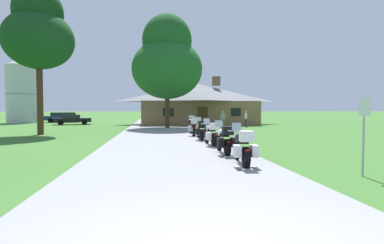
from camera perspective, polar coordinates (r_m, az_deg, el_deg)
name	(u,v)px	position (r m, az deg, el deg)	size (l,w,h in m)	color
ground_plane	(163,133)	(23.27, -5.48, -2.12)	(500.00, 500.00, 0.00)	#386628
asphalt_driveway	(164,135)	(21.27, -5.32, -2.46)	(6.40, 80.00, 0.06)	gray
motorcycle_black_nearest_to_camera	(243,148)	(9.78, 9.55, -4.80)	(0.82, 2.08, 1.30)	black
motorcycle_white_second_in_row	(225,140)	(12.11, 6.16, -3.40)	(0.72, 2.08, 1.30)	black
motorcycle_silver_third_in_row	(212,134)	(14.90, 3.71, -2.31)	(0.79, 2.08, 1.30)	black
motorcycle_yellow_fourth_in_row	(201,130)	(17.70, 1.69, -1.56)	(0.73, 2.08, 1.30)	black
motorcycle_red_fifth_in_row	(194,127)	(20.49, 0.33, -1.02)	(0.86, 2.08, 1.30)	black
motorcycle_white_farthest_in_row	(191,125)	(23.22, -0.14, -0.59)	(0.68, 2.08, 1.30)	black
stone_lodge	(197,103)	(37.15, 0.96, 3.53)	(14.06, 9.14, 5.88)	brown
bystander_white_shirt_near_lodge	(246,118)	(31.89, 10.13, 0.75)	(0.35, 0.50, 1.67)	navy
bystander_gray_shirt_beside_signpost	(223,118)	(29.68, 5.83, 0.68)	(0.55, 0.26, 1.69)	#75664C
metal_signpost_roadside	(364,127)	(9.40, 29.71, -0.83)	(0.36, 0.06, 2.14)	#9EA0A5
tree_by_lodge_front	(167,61)	(29.78, -4.72, 11.48)	(6.79, 6.79, 10.98)	#422D19
tree_left_near	(39,32)	(25.06, -27.00, 14.90)	(4.90, 4.90, 10.60)	#422D19
metal_silo_distant	(21,91)	(46.86, -29.55, 5.15)	(3.85, 3.85, 8.66)	#B2B7BC
parked_navy_suv_far_left	(62,117)	(46.30, -23.27, 0.90)	(4.88, 2.73, 1.40)	navy
parked_black_sedan_far_left	(72,119)	(38.94, -21.65, 0.48)	(4.51, 2.76, 1.20)	black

